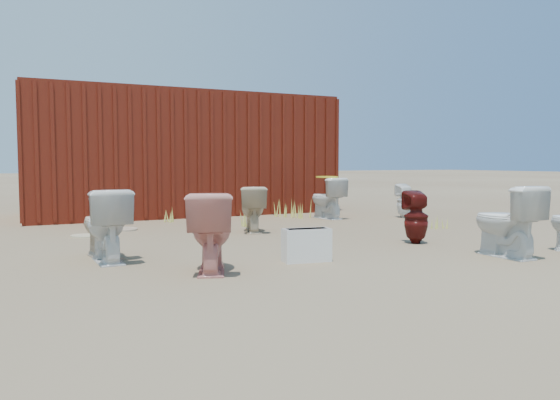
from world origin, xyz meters
name	(u,v)px	position (x,y,z in m)	size (l,w,h in m)	color
ground	(302,248)	(0.00, 0.00, 0.00)	(100.00, 100.00, 0.00)	brown
shipping_container	(181,154)	(0.00, 5.20, 1.20)	(6.00, 2.40, 2.40)	#530E0D
toilet_front_a	(107,225)	(-2.25, 0.12, 0.38)	(0.43, 0.75, 0.77)	white
toilet_front_pink	(210,232)	(-1.45, -0.85, 0.38)	(0.43, 0.75, 0.76)	#E89186
toilet_front_c	(506,221)	(1.73, -1.50, 0.39)	(0.44, 0.77, 0.79)	white
toilet_front_maroon	(416,217)	(1.51, -0.28, 0.34)	(0.30, 0.31, 0.68)	#51110E
toilet_back_beige_left	(104,224)	(-2.24, 0.38, 0.37)	(0.42, 0.73, 0.75)	#CBB495
toilet_back_beige_right	(253,209)	(0.08, 1.69, 0.34)	(0.38, 0.67, 0.69)	beige
toilet_back_yellowlid	(327,198)	(2.07, 2.86, 0.38)	(0.42, 0.74, 0.76)	white
toilet_back_e	(404,201)	(3.47, 2.37, 0.32)	(0.29, 0.29, 0.63)	white
yellow_lid	(327,177)	(2.07, 2.86, 0.77)	(0.38, 0.48, 0.03)	yellow
loose_tank	(307,245)	(-0.37, -0.79, 0.17)	(0.50, 0.20, 0.35)	white
loose_lid_near	(125,229)	(-1.59, 2.79, 0.01)	(0.38, 0.49, 0.02)	tan
loose_lid_far	(87,236)	(-2.21, 2.24, 0.01)	(0.36, 0.47, 0.02)	beige
weed_clump_a	(107,224)	(-1.88, 2.60, 0.13)	(0.36, 0.36, 0.26)	#C7CB51
weed_clump_b	(244,219)	(0.19, 2.29, 0.14)	(0.32, 0.32, 0.27)	#C7CB51
weed_clump_c	(300,209)	(1.71, 3.20, 0.17)	(0.36, 0.36, 0.33)	#C7CB51
weed_clump_d	(174,215)	(-0.62, 3.50, 0.13)	(0.30, 0.30, 0.25)	#C7CB51
weed_clump_e	(284,209)	(1.52, 3.50, 0.16)	(0.34, 0.34, 0.31)	#C7CB51
weed_clump_f	(439,221)	(2.85, 0.75, 0.12)	(0.28, 0.28, 0.23)	#C7CB51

